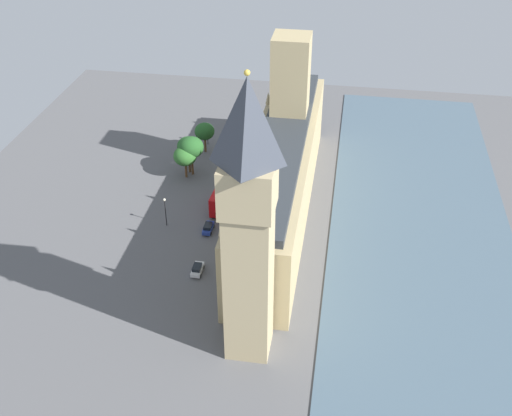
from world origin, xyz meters
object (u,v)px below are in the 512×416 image
(car_black_corner, at_px, (236,171))
(plane_tree_far_end, at_px, (205,131))
(clock_tower, at_px, (248,224))
(plane_tree_leading, at_px, (185,156))
(car_white_midblock, at_px, (197,269))
(pedestrian_by_river_gate, at_px, (261,147))
(plane_tree_opposite_hall, at_px, (188,146))
(street_lamp_slot_11, at_px, (207,129))
(plane_tree_under_trees, at_px, (191,147))
(street_lamp_slot_10, at_px, (165,207))
(parliament_building, at_px, (282,168))
(car_yellow_cab_kerbside, at_px, (233,147))
(car_blue_near_tower, at_px, (208,228))
(double_decker_bus_trailing, at_px, (221,197))

(car_black_corner, distance_m, plane_tree_far_end, 14.54)
(clock_tower, bearing_deg, plane_tree_leading, -64.85)
(car_white_midblock, bearing_deg, pedestrian_by_river_gate, 84.97)
(plane_tree_leading, bearing_deg, plane_tree_opposite_hall, -95.66)
(car_black_corner, relative_size, street_lamp_slot_11, 0.72)
(plane_tree_under_trees, relative_size, street_lamp_slot_10, 1.46)
(parliament_building, xyz_separation_m, plane_tree_far_end, (21.81, -21.57, -4.09))
(clock_tower, xyz_separation_m, car_yellow_cab_kerbside, (15.28, -64.72, -23.48))
(street_lamp_slot_10, bearing_deg, plane_tree_leading, -87.50)
(parliament_building, distance_m, car_white_midblock, 28.98)
(parliament_building, height_order, car_black_corner, parliament_building)
(car_white_midblock, relative_size, plane_tree_far_end, 0.53)
(clock_tower, distance_m, street_lamp_slot_10, 42.88)
(car_yellow_cab_kerbside, bearing_deg, parliament_building, 123.37)
(clock_tower, bearing_deg, pedestrian_by_river_gate, -82.83)
(car_blue_near_tower, bearing_deg, parliament_building, 40.38)
(car_yellow_cab_kerbside, xyz_separation_m, car_black_corner, (-3.05, 11.70, -0.00))
(car_yellow_cab_kerbside, height_order, plane_tree_under_trees, plane_tree_under_trees)
(car_black_corner, height_order, car_white_midblock, same)
(parliament_building, xyz_separation_m, double_decker_bus_trailing, (12.77, 2.17, -7.01))
(plane_tree_opposite_hall, bearing_deg, plane_tree_leading, 84.34)
(pedestrian_by_river_gate, height_order, plane_tree_opposite_hall, plane_tree_opposite_hall)
(pedestrian_by_river_gate, height_order, plane_tree_under_trees, plane_tree_under_trees)
(double_decker_bus_trailing, distance_m, pedestrian_by_river_gate, 27.66)
(pedestrian_by_river_gate, relative_size, plane_tree_leading, 0.19)
(double_decker_bus_trailing, relative_size, plane_tree_under_trees, 1.11)
(street_lamp_slot_10, bearing_deg, plane_tree_far_end, -91.33)
(car_blue_near_tower, height_order, plane_tree_under_trees, plane_tree_under_trees)
(parliament_building, bearing_deg, street_lamp_slot_10, 25.36)
(car_black_corner, bearing_deg, street_lamp_slot_10, -115.48)
(double_decker_bus_trailing, bearing_deg, plane_tree_leading, -42.81)
(parliament_building, distance_m, plane_tree_far_end, 30.95)
(street_lamp_slot_10, relative_size, street_lamp_slot_11, 1.08)
(plane_tree_under_trees, bearing_deg, car_blue_near_tower, 111.87)
(car_black_corner, xyz_separation_m, plane_tree_far_end, (9.68, -9.79, 4.66))
(double_decker_bus_trailing, height_order, plane_tree_leading, plane_tree_leading)
(street_lamp_slot_11, bearing_deg, plane_tree_far_end, 93.64)
(plane_tree_opposite_hall, distance_m, street_lamp_slot_11, 14.46)
(plane_tree_leading, distance_m, plane_tree_far_end, 12.86)
(car_white_midblock, distance_m, pedestrian_by_river_gate, 49.82)
(parliament_building, bearing_deg, plane_tree_far_end, -44.68)
(car_white_midblock, distance_m, street_lamp_slot_11, 50.94)
(plane_tree_under_trees, bearing_deg, parliament_building, 155.11)
(plane_tree_far_end, distance_m, street_lamp_slot_11, 4.00)
(car_yellow_cab_kerbside, xyz_separation_m, double_decker_bus_trailing, (-2.42, 25.65, 1.74))
(car_blue_near_tower, bearing_deg, pedestrian_by_river_gate, 82.10)
(car_yellow_cab_kerbside, relative_size, pedestrian_by_river_gate, 3.16)
(plane_tree_far_end, bearing_deg, car_black_corner, 134.67)
(car_black_corner, bearing_deg, car_yellow_cab_kerbside, 104.06)
(double_decker_bus_trailing, xyz_separation_m, plane_tree_leading, (10.65, -10.99, 2.92))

